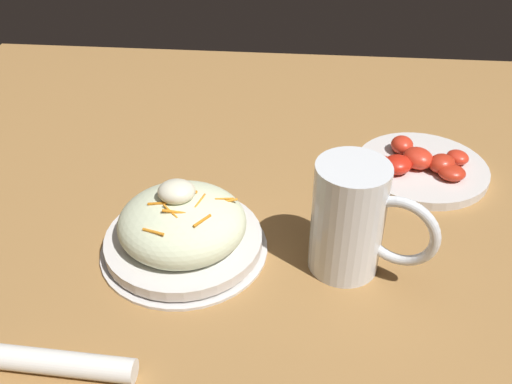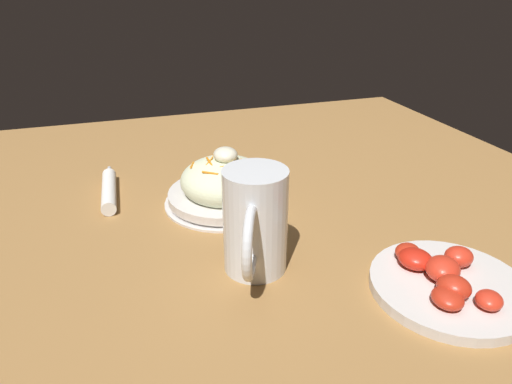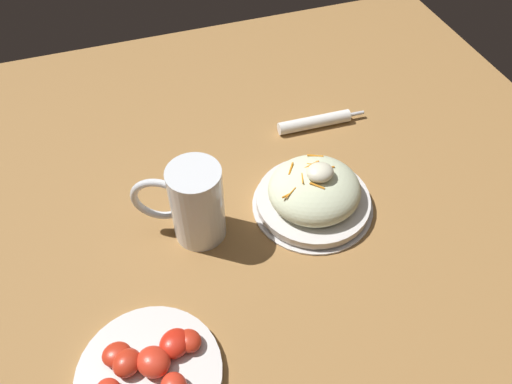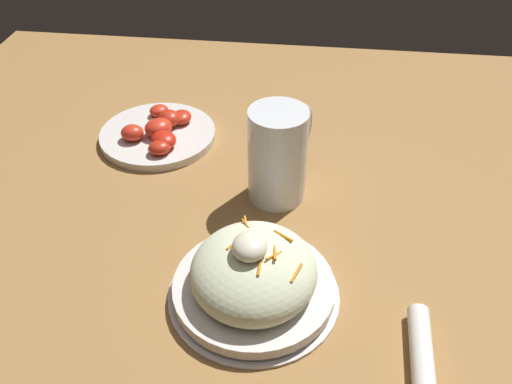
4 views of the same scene
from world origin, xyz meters
The scene contains 5 objects.
ground_plane centered at (0.00, 0.00, 0.00)m, with size 1.43×1.43×0.00m, color #9E703D.
salad_plate centered at (0.10, 0.02, 0.04)m, with size 0.23×0.23×0.11m.
beer_mug centered at (-0.13, 0.03, 0.07)m, with size 0.16×0.10×0.16m.
napkin_roll centered at (0.19, 0.23, 0.01)m, with size 0.20×0.03×0.03m.
tomato_plate centered at (-0.26, -0.21, 0.01)m, with size 0.22×0.22×0.05m.
Camera 1 is at (-0.06, 0.59, 0.52)m, focal length 38.99 mm.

